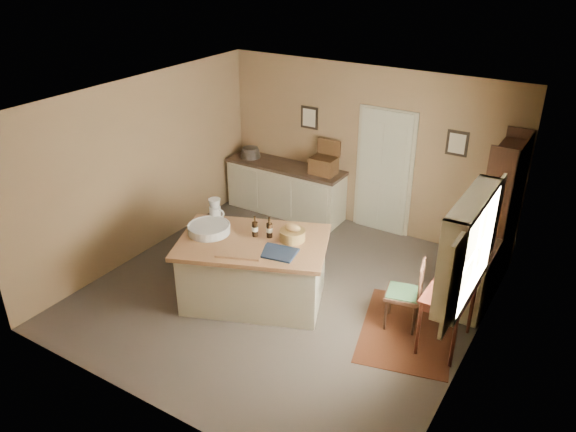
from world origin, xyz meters
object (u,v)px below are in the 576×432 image
at_px(work_island, 253,268).
at_px(shelving_unit, 504,213).
at_px(writing_desk, 449,298).
at_px(desk_chair, 403,294).
at_px(right_cabinet, 470,274).
at_px(sideboard, 286,187).

height_order(work_island, shelving_unit, shelving_unit).
height_order(work_island, writing_desk, work_island).
relative_size(desk_chair, right_cabinet, 0.90).
bearing_deg(desk_chair, sideboard, 133.08).
distance_m(desk_chair, shelving_unit, 1.96).
height_order(desk_chair, right_cabinet, right_cabinet).
xyz_separation_m(sideboard, writing_desk, (3.54, -2.09, 0.18)).
bearing_deg(writing_desk, work_island, -170.21).
bearing_deg(right_cabinet, shelving_unit, 79.10).
relative_size(sideboard, desk_chair, 2.34).
xyz_separation_m(writing_desk, desk_chair, (-0.57, 0.08, -0.20)).
distance_m(work_island, sideboard, 2.73).
relative_size(sideboard, shelving_unit, 1.01).
xyz_separation_m(writing_desk, right_cabinet, (-0.00, 0.98, -0.20)).
bearing_deg(desk_chair, shelving_unit, 54.20).
distance_m(sideboard, desk_chair, 3.59).
bearing_deg(sideboard, shelving_unit, -4.64).
bearing_deg(right_cabinet, work_island, -150.45).
distance_m(work_island, shelving_unit, 3.50).
height_order(sideboard, writing_desk, sideboard).
bearing_deg(right_cabinet, desk_chair, -122.32).
xyz_separation_m(work_island, shelving_unit, (2.65, 2.22, 0.58)).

